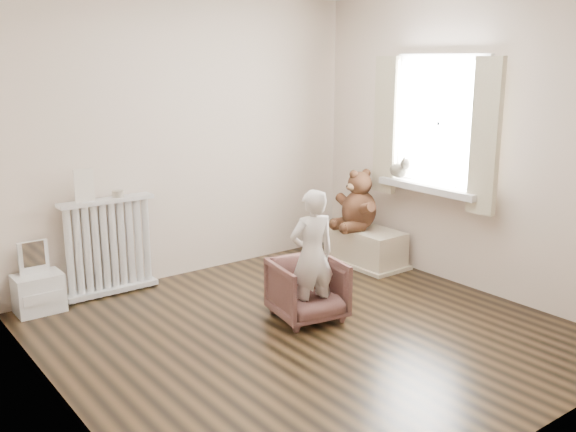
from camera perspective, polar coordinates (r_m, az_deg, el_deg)
floor at (r=4.94m, az=1.79°, el=-10.31°), size 3.60×3.60×0.01m
back_wall at (r=6.06m, az=-8.94°, el=6.85°), size 3.60×0.02×2.60m
front_wall at (r=3.39m, az=21.43°, el=0.54°), size 3.60×0.02×2.60m
left_wall at (r=3.72m, az=-20.16°, el=1.78°), size 0.02×3.60×2.60m
right_wall at (r=5.86m, az=15.81°, el=6.26°), size 0.02×3.60×2.60m
window at (r=6.00m, az=13.38°, el=8.02°), size 0.03×0.90×1.10m
window_sill at (r=6.01m, az=12.52°, el=2.48°), size 0.22×1.10×0.06m
curtain_left at (r=5.57m, az=17.15°, el=6.73°), size 0.06×0.26×1.30m
curtain_right at (r=6.30m, az=8.69°, el=7.95°), size 0.06×0.26×1.30m
radiator at (r=5.78m, az=-15.57°, el=-3.06°), size 0.82×0.15×0.86m
paper_doll at (r=5.58m, az=-17.68°, el=2.62°), size 0.17×0.01×0.28m
tin_a at (r=5.70m, az=-14.88°, el=1.92°), size 0.10×0.10×0.06m
toy_vanity at (r=5.60m, az=-21.38°, el=-5.30°), size 0.37×0.27×0.59m
armchair at (r=5.10m, az=1.75°, el=-6.56°), size 0.61×0.62×0.49m
child at (r=4.97m, az=2.14°, el=-3.50°), size 0.42×0.31×1.04m
toy_bench at (r=6.49m, az=6.99°, el=-2.53°), size 0.41×0.77×0.36m
teddy_bear at (r=6.39m, az=6.36°, el=1.56°), size 0.52×0.42×0.59m
plush_cat at (r=6.23m, az=9.85°, el=4.22°), size 0.17×0.26×0.21m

